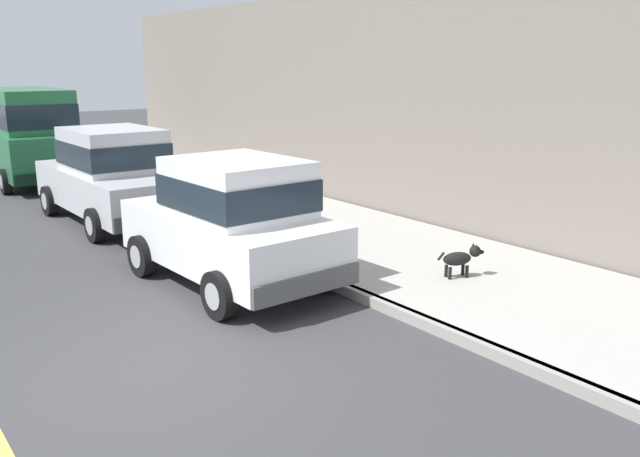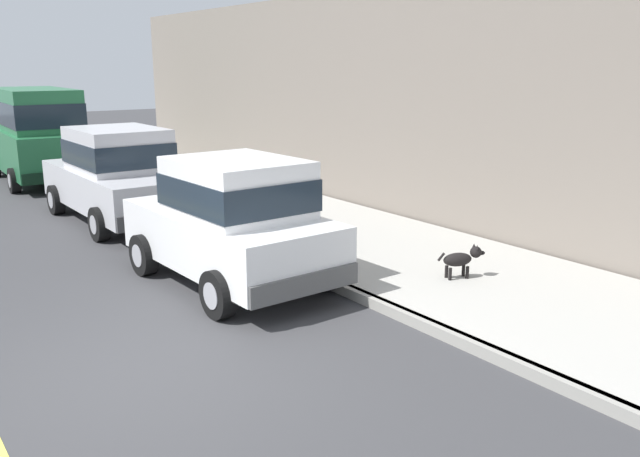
{
  "view_description": "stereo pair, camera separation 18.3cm",
  "coord_description": "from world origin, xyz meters",
  "px_view_note": "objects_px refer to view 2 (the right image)",
  "views": [
    {
      "loc": [
        -2.46,
        -6.12,
        3.18
      ],
      "look_at": [
        3.17,
        1.37,
        0.85
      ],
      "focal_mm": 37.37,
      "sensor_mm": 36.0,
      "label": 1
    },
    {
      "loc": [
        -2.31,
        -6.23,
        3.18
      ],
      "look_at": [
        3.17,
        1.37,
        0.85
      ],
      "focal_mm": 37.37,
      "sensor_mm": 36.0,
      "label": 2
    }
  ],
  "objects_px": {
    "car_white_hatchback": "(233,220)",
    "dog_black": "(462,259)",
    "car_green_van": "(37,131)",
    "car_silver_sedan": "(118,174)"
  },
  "relations": [
    {
      "from": "car_white_hatchback",
      "to": "dog_black",
      "type": "distance_m",
      "value": 3.37
    },
    {
      "from": "car_white_hatchback",
      "to": "car_green_van",
      "type": "height_order",
      "value": "car_green_van"
    },
    {
      "from": "car_green_van",
      "to": "dog_black",
      "type": "distance_m",
      "value": 13.32
    },
    {
      "from": "car_silver_sedan",
      "to": "car_white_hatchback",
      "type": "bearing_deg",
      "value": -90.74
    },
    {
      "from": "car_green_van",
      "to": "car_silver_sedan",
      "type": "bearing_deg",
      "value": -88.88
    },
    {
      "from": "car_white_hatchback",
      "to": "car_green_van",
      "type": "relative_size",
      "value": 0.78
    },
    {
      "from": "car_green_van",
      "to": "car_white_hatchback",
      "type": "bearing_deg",
      "value": -89.72
    },
    {
      "from": "car_silver_sedan",
      "to": "dog_black",
      "type": "bearing_deg",
      "value": -70.01
    },
    {
      "from": "car_white_hatchback",
      "to": "dog_black",
      "type": "bearing_deg",
      "value": -38.0
    },
    {
      "from": "car_silver_sedan",
      "to": "car_green_van",
      "type": "distance_m",
      "value": 6.0
    }
  ]
}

